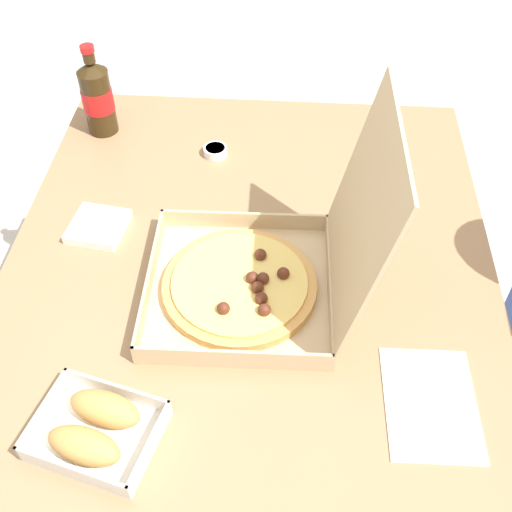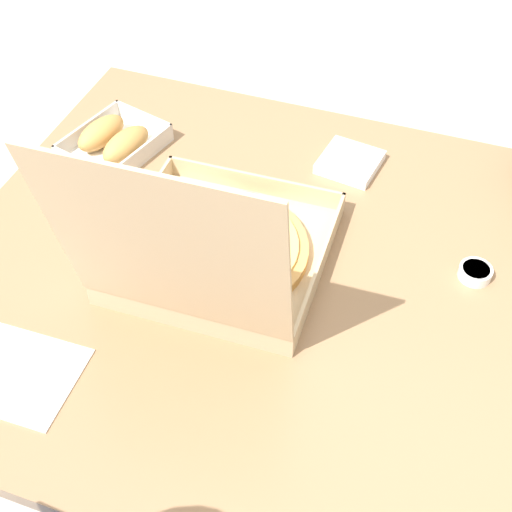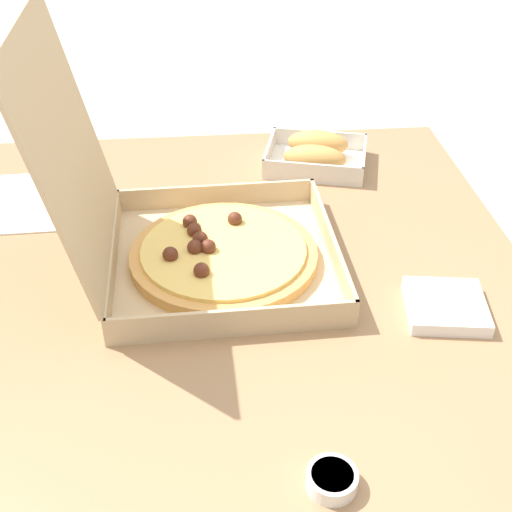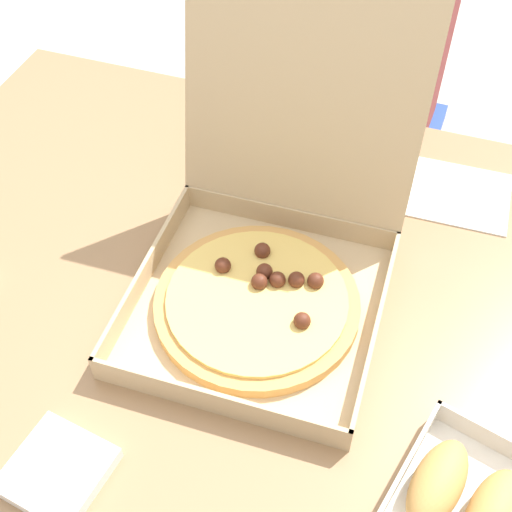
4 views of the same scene
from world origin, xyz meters
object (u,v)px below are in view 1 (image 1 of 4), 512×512
cola_bottle (97,97)px  napkin_pile (98,227)px  paper_menu (431,403)px  bread_side_box (95,428)px  dipping_sauce_cup (215,151)px  pizza_box_open (261,274)px

cola_bottle → napkin_pile: bearing=11.7°
paper_menu → bread_side_box: bearing=-81.0°
cola_bottle → dipping_sauce_cup: 0.31m
cola_bottle → napkin_pile: 0.37m
cola_bottle → pizza_box_open: bearing=40.4°
pizza_box_open → cola_bottle: size_ratio=1.90×
bread_side_box → cola_bottle: 0.83m
cola_bottle → paper_menu: cola_bottle is taller
napkin_pile → bread_side_box: bearing=13.7°
bread_side_box → dipping_sauce_cup: (-0.73, 0.10, -0.01)m
pizza_box_open → paper_menu: pizza_box_open is taller
cola_bottle → paper_menu: (0.71, 0.71, -0.09)m
cola_bottle → dipping_sauce_cup: cola_bottle is taller
pizza_box_open → cola_bottle: 0.65m
pizza_box_open → napkin_pile: bearing=-112.6°
bread_side_box → paper_menu: bread_side_box is taller
cola_bottle → paper_menu: bearing=45.0°
bread_side_box → napkin_pile: (-0.46, -0.11, -0.02)m
bread_side_box → napkin_pile: bread_side_box is taller
pizza_box_open → cola_bottle: pizza_box_open is taller
paper_menu → napkin_pile: bearing=-120.7°
pizza_box_open → cola_bottle: bearing=-139.6°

